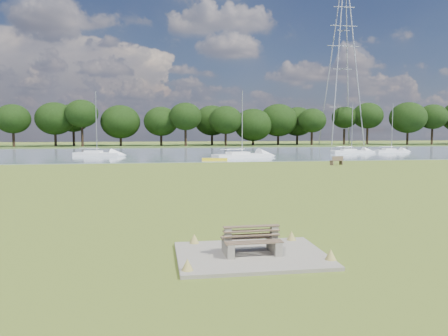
{
  "coord_description": "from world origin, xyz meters",
  "views": [
    {
      "loc": [
        -2.65,
        -25.86,
        3.6
      ],
      "look_at": [
        1.1,
        -2.0,
        1.49
      ],
      "focal_mm": 35.0,
      "sensor_mm": 36.0,
      "label": 1
    }
  ],
  "objects": [
    {
      "name": "pylon",
      "position": [
        39.9,
        70.0,
        22.82
      ],
      "size": [
        7.67,
        5.38,
        36.73
      ],
      "color": "#9D9FA2",
      "rests_on": "far_bank"
    },
    {
      "name": "tree_line",
      "position": [
        8.34,
        68.0,
        5.86
      ],
      "size": [
        158.34,
        8.15,
        9.86
      ],
      "color": "black",
      "rests_on": "far_bank"
    },
    {
      "name": "riverbank_bench",
      "position": [
        15.74,
        16.44,
        0.46
      ],
      "size": [
        1.55,
        0.94,
        0.92
      ],
      "rotation": [
        0.0,
        0.0,
        0.36
      ],
      "color": "brown",
      "rests_on": "ground"
    },
    {
      "name": "sailboat_2",
      "position": [
        33.69,
        37.26,
        0.46
      ],
      "size": [
        5.33,
        1.8,
        7.64
      ],
      "rotation": [
        0.0,
        0.0,
        0.06
      ],
      "color": "white",
      "rests_on": "river"
    },
    {
      "name": "kayak",
      "position": [
        4.11,
        24.0,
        0.2
      ],
      "size": [
        3.02,
        1.12,
        0.29
      ],
      "primitive_type": "cube",
      "rotation": [
        0.0,
        0.0,
        -0.15
      ],
      "color": "yellow",
      "rests_on": "river"
    },
    {
      "name": "bench_pair",
      "position": [
        0.0,
        -14.0,
        0.46
      ],
      "size": [
        1.65,
        1.0,
        0.87
      ],
      "rotation": [
        0.0,
        0.0,
        0.03
      ],
      "color": "gray",
      "rests_on": "concrete_pad"
    },
    {
      "name": "concrete_pad",
      "position": [
        0.0,
        -14.0,
        0.05
      ],
      "size": [
        4.2,
        3.2,
        0.1
      ],
      "primitive_type": "cube",
      "color": "gray",
      "rests_on": "ground"
    },
    {
      "name": "ground",
      "position": [
        0.0,
        0.0,
        0.0
      ],
      "size": [
        220.0,
        220.0,
        0.0
      ],
      "primitive_type": "plane",
      "color": "olive"
    },
    {
      "name": "sailboat_5",
      "position": [
        -10.61,
        35.54,
        0.5
      ],
      "size": [
        6.5,
        3.45,
        8.69
      ],
      "rotation": [
        0.0,
        0.0,
        -0.29
      ],
      "color": "white",
      "rests_on": "river"
    },
    {
      "name": "sailboat_0",
      "position": [
        26.71,
        36.51,
        0.46
      ],
      "size": [
        6.12,
        1.92,
        7.81
      ],
      "rotation": [
        0.0,
        0.0,
        0.04
      ],
      "color": "white",
      "rests_on": "river"
    },
    {
      "name": "far_bank",
      "position": [
        0.0,
        72.0,
        0.0
      ],
      "size": [
        220.0,
        20.0,
        0.4
      ],
      "primitive_type": "cube",
      "color": "#4C6626",
      "rests_on": "ground"
    },
    {
      "name": "sailboat_3",
      "position": [
        8.02,
        27.84,
        0.52
      ],
      "size": [
        7.84,
        4.4,
        8.35
      ],
      "rotation": [
        0.0,
        0.0,
        0.32
      ],
      "color": "white",
      "rests_on": "river"
    },
    {
      "name": "river",
      "position": [
        0.0,
        42.0,
        0.0
      ],
      "size": [
        220.0,
        40.0,
        0.1
      ],
      "primitive_type": "cube",
      "color": "slate",
      "rests_on": "ground"
    }
  ]
}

